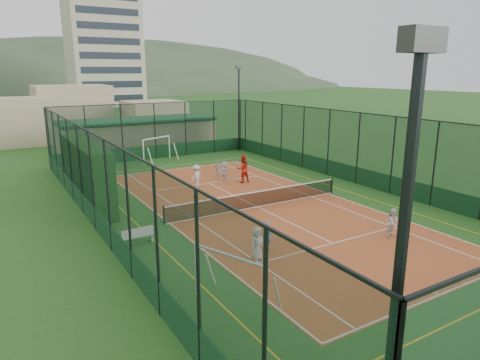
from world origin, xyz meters
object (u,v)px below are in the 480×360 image
object	(u,v)px
futsal_goal_near	(228,282)
child_near_left	(257,244)
floodlight_ne	(239,109)
clubhouse	(138,134)
coach	(243,169)
white_bench	(137,235)
apartment_tower	(103,38)
child_far_right	(218,169)
child_near_mid	(267,236)
child_near_right	(393,223)
child_far_left	(196,176)
child_far_back	(224,171)
floodlight_sw	(393,336)
futsal_goal_far	(157,149)

from	to	relation	value
futsal_goal_near	child_near_left	size ratio (longest dim) A/B	2.10
floodlight_ne	clubhouse	xyz separation A→B (m)	(-8.60, 5.40, -2.55)
coach	white_bench	bearing A→B (deg)	41.07
apartment_tower	child_far_right	xyz separation A→B (m)	(-10.40, -74.09, -14.41)
white_bench	child_near_mid	bearing A→B (deg)	-40.07
white_bench	futsal_goal_near	bearing A→B (deg)	-85.77
child_near_right	child_far_left	size ratio (longest dim) A/B	0.93
child_far_back	child_near_right	bearing A→B (deg)	69.01
apartment_tower	child_far_right	distance (m)	76.20
floodlight_sw	child_far_right	distance (m)	26.78
futsal_goal_near	coach	distance (m)	16.82
floodlight_sw	clubhouse	bearing A→B (deg)	77.44
white_bench	coach	distance (m)	12.33
floodlight_ne	child_far_back	xyz separation A→B (m)	(-7.25, -10.11, -3.40)
futsal_goal_near	child_far_back	bearing A→B (deg)	-50.15
futsal_goal_far	child_far_back	world-z (taller)	futsal_goal_far
child_near_left	child_far_back	distance (m)	13.63
floodlight_sw	apartment_tower	distance (m)	101.31
child_far_back	futsal_goal_far	bearing A→B (deg)	-107.56
floodlight_ne	coach	distance (m)	13.31
floodlight_ne	child_far_right	xyz separation A→B (m)	(-7.00, -8.69, -3.54)
coach	child_near_mid	bearing A→B (deg)	69.65
child_near_mid	child_far_left	xyz separation A→B (m)	(1.93, 11.47, 0.11)
floodlight_sw	floodlight_ne	world-z (taller)	same
futsal_goal_near	child_near_left	bearing A→B (deg)	-68.80
floodlight_sw	futsal_goal_near	world-z (taller)	floodlight_sw
floodlight_sw	child_far_back	xyz separation A→B (m)	(9.95, 23.09, -3.40)
futsal_goal_near	child_far_right	world-z (taller)	futsal_goal_near
child_far_back	coach	xyz separation A→B (m)	(0.88, -1.15, 0.28)
apartment_tower	coach	distance (m)	78.54
apartment_tower	child_far_back	bearing A→B (deg)	-98.03
child_far_right	child_near_left	bearing A→B (deg)	97.37
futsal_goal_far	child_far_right	size ratio (longest dim) A/B	2.78
floodlight_ne	child_near_right	bearing A→B (deg)	-103.14
futsal_goal_near	coach	size ratio (longest dim) A/B	1.52
child_near_mid	white_bench	bearing A→B (deg)	125.00
clubhouse	child_near_mid	bearing A→B (deg)	-96.26
child_near_mid	coach	size ratio (longest dim) A/B	0.65
child_near_mid	child_far_right	xyz separation A→B (m)	(4.61, 13.32, -0.07)
clubhouse	futsal_goal_far	world-z (taller)	clubhouse
floodlight_ne	clubhouse	distance (m)	10.47
floodlight_sw	white_bench	bearing A→B (deg)	86.91
child_near_mid	child_far_back	bearing A→B (deg)	51.87
child_far_back	white_bench	bearing A→B (deg)	14.18
child_near_mid	child_far_right	size ratio (longest dim) A/B	1.12
floodlight_sw	child_far_left	distance (m)	24.11
child_far_right	child_near_right	bearing A→B (deg)	124.55
futsal_goal_far	child_near_left	xyz separation A→B (m)	(-3.61, -21.81, -0.31)
floodlight_ne	coach	bearing A→B (deg)	-119.48
clubhouse	apartment_tower	bearing A→B (deg)	78.69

